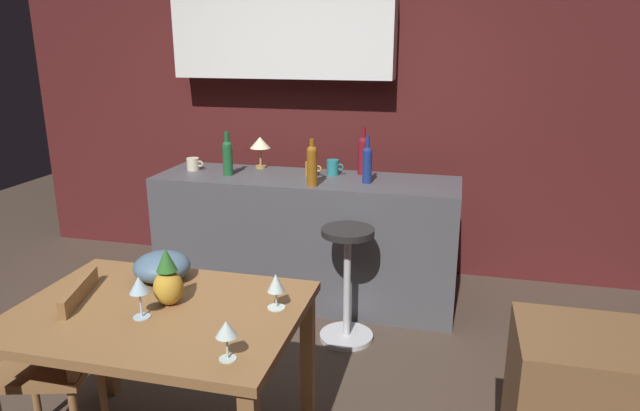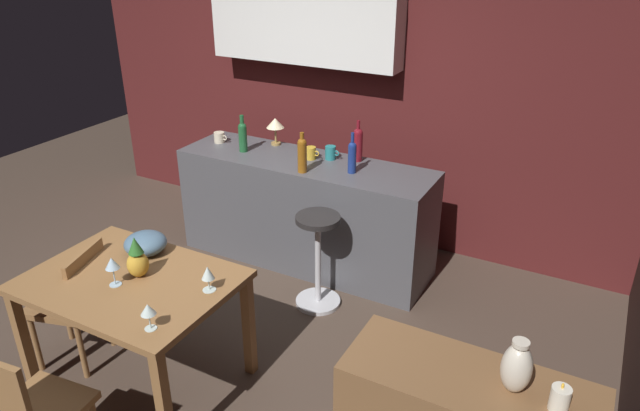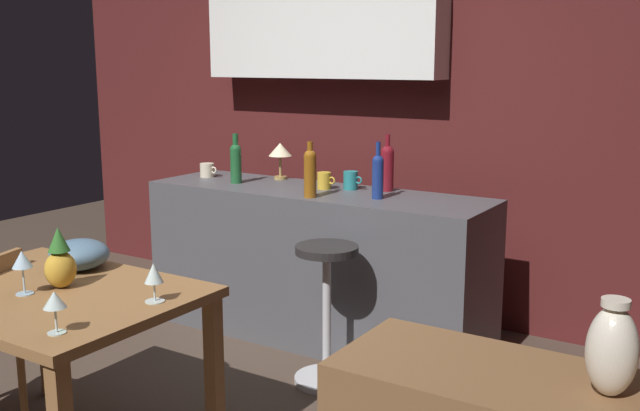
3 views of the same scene
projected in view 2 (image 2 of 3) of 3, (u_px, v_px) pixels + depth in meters
name	position (u px, v px, depth m)	size (l,w,h in m)	color
ground_plane	(203.00, 348.00, 3.92)	(9.00, 9.00, 0.00)	#47382D
wall_kitchen_back	(337.00, 76.00, 4.99)	(5.20, 0.33, 2.60)	#4C1919
dining_table	(132.00, 292.00, 3.37)	(1.18, 0.86, 0.74)	olive
kitchen_counter	(305.00, 212.00, 4.78)	(2.10, 0.60, 0.90)	#4C4C51
chair_near_window	(75.00, 299.00, 3.63)	(0.49, 0.49, 0.82)	olive
bar_stool	(318.00, 258.00, 4.22)	(0.34, 0.34, 0.73)	#262323
wine_glass_left	(148.00, 310.00, 2.87)	(0.08, 0.08, 0.15)	silver
wine_glass_right	(208.00, 274.00, 3.18)	(0.08, 0.08, 0.15)	silver
wine_glass_center	(112.00, 264.00, 3.22)	(0.08, 0.08, 0.18)	silver
pineapple_centerpiece	(137.00, 260.00, 3.32)	(0.12, 0.12, 0.25)	gold
fruit_bowl	(145.00, 243.00, 3.57)	(0.26, 0.26, 0.13)	slate
wine_bottle_ruby	(358.00, 143.00, 4.52)	(0.08, 0.08, 0.33)	maroon
wine_bottle_cobalt	(352.00, 156.00, 4.31)	(0.06, 0.06, 0.31)	navy
wine_bottle_amber	(302.00, 154.00, 4.31)	(0.07, 0.07, 0.31)	#8C5114
wine_bottle_green	(243.00, 135.00, 4.72)	(0.07, 0.07, 0.31)	#1E592D
cup_teal	(331.00, 153.00, 4.59)	(0.12, 0.08, 0.11)	teal
cup_mustard	(311.00, 153.00, 4.60)	(0.12, 0.08, 0.10)	gold
cup_cream	(219.00, 137.00, 4.96)	(0.13, 0.09, 0.09)	beige
counter_lamp	(275.00, 124.00, 4.85)	(0.15, 0.15, 0.23)	#A58447
pillar_candle_tall	(560.00, 399.00, 2.30)	(0.08, 0.08, 0.13)	white
vase_ceramic_ivory	(517.00, 367.00, 2.37)	(0.13, 0.13, 0.25)	beige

